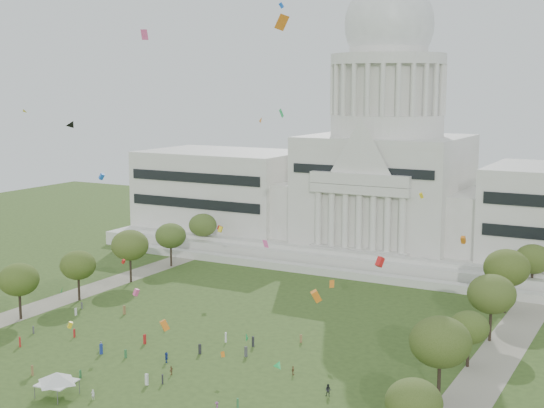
{
  "coord_description": "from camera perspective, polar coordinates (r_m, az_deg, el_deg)",
  "views": [
    {
      "loc": [
        74.27,
        -92.42,
        48.23
      ],
      "look_at": [
        0.0,
        45.0,
        24.0
      ],
      "focal_mm": 50.0,
      "sensor_mm": 36.0,
      "label": 1
    }
  ],
  "objects": [
    {
      "name": "row_tree_r_5",
      "position": [
        169.87,
        17.26,
        -4.62
      ],
      "size": [
        9.82,
        9.82,
        13.96
      ],
      "color": "black",
      "rests_on": "ground"
    },
    {
      "name": "person_7",
      "position": [
        124.75,
        -13.33,
        -13.78
      ],
      "size": [
        0.72,
        0.65,
        1.61
      ],
      "primitive_type": "imported",
      "rotation": [
        0.0,
        0.0,
        3.62
      ],
      "color": "silver",
      "rests_on": "ground"
    },
    {
      "name": "ground",
      "position": [
        128.0,
        -9.9,
        -13.46
      ],
      "size": [
        400.0,
        400.0,
        0.0
      ],
      "primitive_type": "plane",
      "color": "#334B1C",
      "rests_on": "ground"
    },
    {
      "name": "person_8",
      "position": [
        145.85,
        -12.75,
        -10.37
      ],
      "size": [
        0.95,
        0.89,
        1.67
      ],
      "primitive_type": "imported",
      "rotation": [
        0.0,
        0.0,
        2.49
      ],
      "color": "silver",
      "rests_on": "ground"
    },
    {
      "name": "row_tree_r_1",
      "position": [
        103.22,
        10.63,
        -14.49
      ],
      "size": [
        7.58,
        7.58,
        10.78
      ],
      "color": "black",
      "rests_on": "ground"
    },
    {
      "name": "row_tree_r_2",
      "position": [
        120.26,
        12.56,
        -10.11
      ],
      "size": [
        9.55,
        9.55,
        13.58
      ],
      "color": "black",
      "rests_on": "ground"
    },
    {
      "name": "row_tree_l_3",
      "position": [
        177.68,
        -14.4,
        -4.48
      ],
      "size": [
        8.12,
        8.12,
        11.55
      ],
      "color": "black",
      "rests_on": "ground"
    },
    {
      "name": "person_3",
      "position": [
        117.76,
        -4.18,
        -14.97
      ],
      "size": [
        1.01,
        1.11,
        1.55
      ],
      "primitive_type": "imported",
      "rotation": [
        0.0,
        0.0,
        5.35
      ],
      "color": "#994C8C",
      "rests_on": "ground"
    },
    {
      "name": "event_tent",
      "position": [
        126.42,
        -15.91,
        -12.44
      ],
      "size": [
        7.96,
        7.96,
        4.04
      ],
      "color": "#4C4C4C",
      "rests_on": "ground"
    },
    {
      "name": "person_4",
      "position": [
        132.05,
        -7.59,
        -12.32
      ],
      "size": [
        0.56,
        0.95,
        1.57
      ],
      "primitive_type": "imported",
      "rotation": [
        0.0,
        0.0,
        4.77
      ],
      "color": "olive",
      "rests_on": "ground"
    },
    {
      "name": "capitol",
      "position": [
        220.52,
        8.51,
        1.97
      ],
      "size": [
        160.0,
        64.5,
        91.3
      ],
      "color": "silver",
      "rests_on": "ground"
    },
    {
      "name": "row_tree_r_4",
      "position": [
        150.6,
        16.21,
        -6.53
      ],
      "size": [
        9.19,
        9.19,
        13.06
      ],
      "color": "black",
      "rests_on": "ground"
    },
    {
      "name": "row_tree_r_6",
      "position": [
        187.02,
        19.06,
        -3.94
      ],
      "size": [
        8.42,
        8.42,
        11.97
      ],
      "color": "black",
      "rests_on": "ground"
    },
    {
      "name": "person_2",
      "position": [
        122.88,
        4.26,
        -13.81
      ],
      "size": [
        1.07,
        0.77,
        2.0
      ],
      "primitive_type": "imported",
      "rotation": [
        0.0,
        0.0,
        0.19
      ],
      "color": "#26262B",
      "rests_on": "ground"
    },
    {
      "name": "distant_crowd",
      "position": [
        144.99,
        -10.64,
        -10.4
      ],
      "size": [
        57.48,
        36.94,
        1.95
      ],
      "color": "#B21E1E",
      "rests_on": "ground"
    },
    {
      "name": "person_5",
      "position": [
        137.66,
        -7.95,
        -11.36
      ],
      "size": [
        1.61,
        1.79,
        1.87
      ],
      "primitive_type": "imported",
      "rotation": [
        0.0,
        0.0,
        2.23
      ],
      "color": "navy",
      "rests_on": "ground"
    },
    {
      "name": "row_tree_l_4",
      "position": [
        191.03,
        -10.65,
        -3.07
      ],
      "size": [
        9.29,
        9.29,
        13.21
      ],
      "color": "black",
      "rests_on": "ground"
    },
    {
      "name": "person_10",
      "position": [
        130.97,
        1.59,
        -12.42
      ],
      "size": [
        0.6,
        0.98,
        1.6
      ],
      "primitive_type": "imported",
      "rotation": [
        0.0,
        0.0,
        1.67
      ],
      "color": "olive",
      "rests_on": "ground"
    },
    {
      "name": "row_tree_r_3",
      "position": [
        136.71,
        14.61,
        -8.99
      ],
      "size": [
        7.01,
        7.01,
        9.98
      ],
      "color": "black",
      "rests_on": "ground"
    },
    {
      "name": "path_left",
      "position": [
        179.61,
        -16.08,
        -7.11
      ],
      "size": [
        8.0,
        160.0,
        0.04
      ],
      "primitive_type": "cube",
      "color": "gray",
      "rests_on": "ground"
    },
    {
      "name": "row_tree_l_6",
      "position": [
        221.89,
        -5.24,
        -1.59
      ],
      "size": [
        8.19,
        8.19,
        11.64
      ],
      "color": "black",
      "rests_on": "ground"
    },
    {
      "name": "path_right",
      "position": [
        134.17,
        15.55,
        -12.58
      ],
      "size": [
        8.0,
        160.0,
        0.04
      ],
      "primitive_type": "cube",
      "color": "gray",
      "rests_on": "ground"
    },
    {
      "name": "row_tree_l_2",
      "position": [
        166.89,
        -18.53,
        -5.42
      ],
      "size": [
        8.42,
        8.42,
        11.97
      ],
      "color": "black",
      "rests_on": "ground"
    },
    {
      "name": "kite_swarm",
      "position": [
        125.32,
        -7.32,
        -1.06
      ],
      "size": [
        76.62,
        102.25,
        57.81
      ],
      "color": "yellow",
      "rests_on": "ground"
    },
    {
      "name": "row_tree_l_5",
      "position": [
        206.33,
        -7.64,
        -2.39
      ],
      "size": [
        8.33,
        8.33,
        11.85
      ],
      "color": "black",
      "rests_on": "ground"
    }
  ]
}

